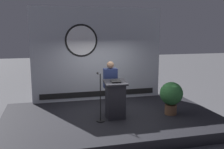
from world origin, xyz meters
name	(u,v)px	position (x,y,z in m)	size (l,w,h in m)	color
ground_plane	(111,124)	(0.00, 0.00, 0.00)	(40.00, 40.00, 0.00)	#4C4C51
stage_platform	(111,120)	(0.00, 0.00, 0.15)	(6.40, 4.00, 0.30)	black
banner_display	(98,54)	(-0.02, 1.85, 1.96)	(4.72, 0.12, 3.33)	#B2B7C1
podium	(115,100)	(0.06, -0.31, 0.86)	(0.64, 0.50, 1.14)	#26262B
speaker_person	(110,87)	(0.03, 0.17, 1.12)	(0.40, 0.26, 1.61)	black
microphone_stand	(100,105)	(-0.41, -0.40, 0.77)	(0.24, 0.53, 1.36)	black
potted_plant	(171,95)	(1.78, -0.38, 0.90)	(0.69, 0.69, 1.00)	brown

